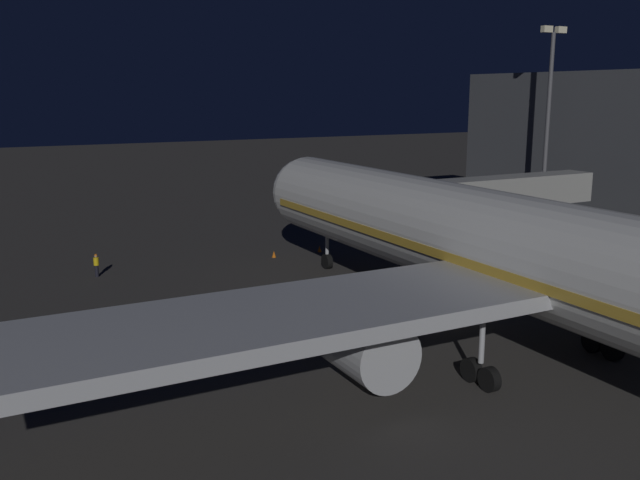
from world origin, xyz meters
name	(u,v)px	position (x,y,z in m)	size (l,w,h in m)	color
ground_plane	(426,315)	(0.00, 0.00, 0.00)	(320.00, 320.00, 0.00)	#383533
airliner_at_gate	(563,267)	(0.00, 10.73, 5.56)	(56.37, 62.21, 19.32)	silver
jet_bridge	(474,195)	(-11.39, -9.37, 5.71)	(21.10, 3.40, 7.24)	#9E9E99
apron_floodlight_mast	(548,118)	(-25.50, -15.72, 11.42)	(2.90, 0.50, 19.90)	#59595E
ground_crew_marshaller_fwd	(96,264)	(16.78, -19.29, 0.99)	(0.40, 0.40, 1.80)	black
traffic_cone_nose_port	(319,249)	(-2.20, -18.81, 0.28)	(0.36, 0.36, 0.55)	orange
traffic_cone_nose_starboard	(274,254)	(2.20, -18.81, 0.28)	(0.36, 0.36, 0.55)	orange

